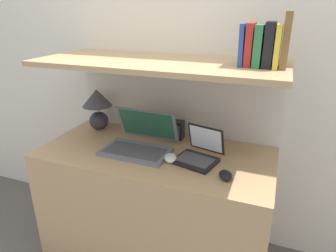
% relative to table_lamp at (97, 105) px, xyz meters
% --- Properties ---
extents(wall_back, '(6.00, 0.05, 2.40)m').
position_rel_table_lamp_xyz_m(wall_back, '(0.50, 0.20, 0.27)').
color(wall_back, silver).
rests_on(wall_back, ground_plane).
extents(desk, '(1.36, 0.64, 0.76)m').
position_rel_table_lamp_xyz_m(desk, '(0.50, -0.19, -0.55)').
color(desk, tan).
rests_on(desk, ground_plane).
extents(back_riser, '(1.36, 0.04, 1.25)m').
position_rel_table_lamp_xyz_m(back_riser, '(0.50, 0.15, -0.31)').
color(back_riser, silver).
rests_on(back_riser, ground_plane).
extents(shelf, '(1.36, 0.57, 0.03)m').
position_rel_table_lamp_xyz_m(shelf, '(0.50, -0.11, 0.33)').
color(shelf, tan).
rests_on(shelf, back_riser).
extents(table_lamp, '(0.20, 0.20, 0.28)m').
position_rel_table_lamp_xyz_m(table_lamp, '(0.00, 0.00, 0.00)').
color(table_lamp, '#2D2D33').
rests_on(table_lamp, desk).
extents(laptop_large, '(0.39, 0.33, 0.22)m').
position_rel_table_lamp_xyz_m(laptop_large, '(0.40, -0.19, -0.13)').
color(laptop_large, slate).
rests_on(laptop_large, desk).
extents(laptop_small, '(0.26, 0.27, 0.18)m').
position_rel_table_lamp_xyz_m(laptop_small, '(0.77, -0.20, -0.13)').
color(laptop_small, black).
rests_on(laptop_small, desk).
extents(computer_mouse, '(0.09, 0.11, 0.04)m').
position_rel_table_lamp_xyz_m(computer_mouse, '(0.63, -0.26, -0.15)').
color(computer_mouse, white).
rests_on(computer_mouse, desk).
extents(second_mouse, '(0.10, 0.11, 0.04)m').
position_rel_table_lamp_xyz_m(second_mouse, '(0.94, -0.34, -0.15)').
color(second_mouse, black).
rests_on(second_mouse, desk).
extents(router_box, '(0.12, 0.07, 0.12)m').
position_rel_table_lamp_xyz_m(router_box, '(0.54, 0.04, -0.11)').
color(router_box, black).
rests_on(router_box, desk).
extents(book_brown, '(0.03, 0.14, 0.25)m').
position_rel_table_lamp_xyz_m(book_brown, '(1.13, -0.11, 0.47)').
color(book_brown, brown).
rests_on(book_brown, shelf).
extents(book_yellow, '(0.02, 0.16, 0.20)m').
position_rel_table_lamp_xyz_m(book_yellow, '(1.10, -0.11, 0.44)').
color(book_yellow, gold).
rests_on(book_yellow, shelf).
extents(book_black, '(0.04, 0.15, 0.21)m').
position_rel_table_lamp_xyz_m(book_black, '(1.06, -0.11, 0.45)').
color(book_black, black).
rests_on(book_black, shelf).
extents(book_green, '(0.04, 0.15, 0.19)m').
position_rel_table_lamp_xyz_m(book_green, '(1.01, -0.11, 0.44)').
color(book_green, '#2D7042').
rests_on(book_green, shelf).
extents(book_red, '(0.03, 0.13, 0.20)m').
position_rel_table_lamp_xyz_m(book_red, '(0.97, -0.11, 0.45)').
color(book_red, '#A82823').
rests_on(book_red, shelf).
extents(book_blue, '(0.03, 0.14, 0.20)m').
position_rel_table_lamp_xyz_m(book_blue, '(0.94, -0.11, 0.44)').
color(book_blue, '#284293').
rests_on(book_blue, shelf).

